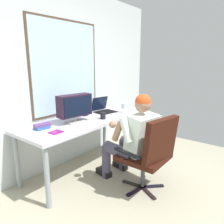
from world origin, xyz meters
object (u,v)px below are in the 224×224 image
(laptop, at_px, (103,108))
(wine_glass, at_px, (124,106))
(book_stack, at_px, (42,126))
(office_chair, at_px, (151,151))
(coffee_mug, at_px, (103,116))
(desk, at_px, (83,125))
(desk_speaker, at_px, (84,110))
(person_seated, at_px, (133,138))
(cd_case, at_px, (56,132))
(crt_monitor, at_px, (75,106))

(laptop, distance_m, wine_glass, 0.35)
(laptop, bearing_deg, book_stack, -179.67)
(office_chair, height_order, coffee_mug, office_chair)
(desk, xyz_separation_m, desk_speaker, (0.19, 0.15, 0.16))
(office_chair, bearing_deg, desk, 95.63)
(desk, bearing_deg, wine_glass, -15.62)
(desk, xyz_separation_m, wine_glass, (0.72, -0.20, 0.18))
(wine_glass, distance_m, desk_speaker, 0.64)
(person_seated, xyz_separation_m, coffee_mug, (0.07, 0.55, 0.19))
(office_chair, relative_size, cd_case, 6.48)
(desk, relative_size, cd_case, 12.22)
(cd_case, bearing_deg, book_stack, 92.24)
(crt_monitor, height_order, book_stack, crt_monitor)
(office_chair, relative_size, laptop, 2.74)
(office_chair, distance_m, person_seated, 0.29)
(desk, relative_size, laptop, 5.17)
(desk_speaker, xyz_separation_m, book_stack, (-0.78, -0.06, -0.05))
(office_chair, height_order, wine_glass, office_chair)
(book_stack, bearing_deg, laptop, 0.33)
(crt_monitor, xyz_separation_m, coffee_mug, (0.36, -0.18, -0.17))
(crt_monitor, xyz_separation_m, laptop, (0.70, 0.11, -0.16))
(person_seated, relative_size, coffee_mug, 12.44)
(person_seated, bearing_deg, office_chair, -99.12)
(office_chair, distance_m, desk_speaker, 1.21)
(desk_speaker, distance_m, coffee_mug, 0.34)
(wine_glass, distance_m, cd_case, 1.30)
(book_stack, bearing_deg, desk_speaker, 4.25)
(crt_monitor, bearing_deg, person_seated, -68.51)
(office_chair, relative_size, book_stack, 4.42)
(wine_glass, xyz_separation_m, desk_speaker, (-0.53, 0.35, -0.01))
(crt_monitor, xyz_separation_m, cd_case, (-0.43, -0.15, -0.22))
(person_seated, height_order, laptop, person_seated)
(office_chair, bearing_deg, cd_case, 127.94)
(person_seated, relative_size, book_stack, 5.51)
(desk, height_order, laptop, laptop)
(laptop, bearing_deg, desk_speaker, 171.96)
(wine_glass, distance_m, book_stack, 1.34)
(laptop, xyz_separation_m, coffee_mug, (-0.34, -0.29, -0.01))
(desk, distance_m, office_chair, 1.04)
(laptop, distance_m, cd_case, 1.16)
(desk, distance_m, crt_monitor, 0.33)
(coffee_mug, bearing_deg, book_stack, 160.52)
(crt_monitor, relative_size, laptop, 1.37)
(wine_glass, height_order, coffee_mug, wine_glass)
(laptop, xyz_separation_m, desk_speaker, (-0.36, 0.05, 0.02))
(cd_case, xyz_separation_m, coffee_mug, (0.79, -0.04, 0.04))
(office_chair, distance_m, coffee_mug, 0.88)
(office_chair, relative_size, wine_glass, 6.52)
(desk, xyz_separation_m, book_stack, (-0.58, 0.09, 0.11))
(person_seated, xyz_separation_m, crt_monitor, (-0.29, 0.73, 0.36))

